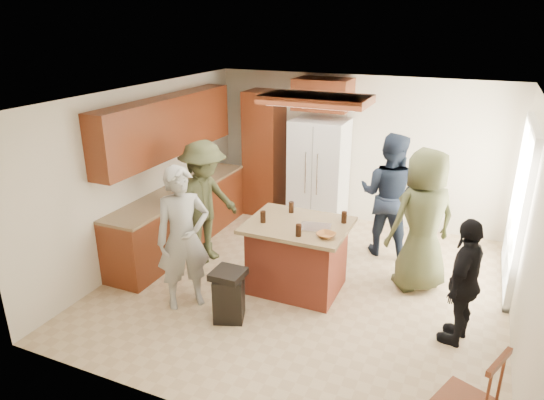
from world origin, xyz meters
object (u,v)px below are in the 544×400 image
at_px(person_front_left, 183,238).
at_px(trash_bin, 229,295).
at_px(person_behind_left, 389,195).
at_px(person_behind_right, 423,221).
at_px(person_side_right, 464,282).
at_px(person_counter, 204,203).
at_px(refrigerator, 319,172).
at_px(kitchen_island, 297,256).

height_order(person_front_left, trash_bin, person_front_left).
distance_m(person_behind_left, person_behind_right, 1.03).
xyz_separation_m(person_side_right, person_counter, (-3.52, 0.54, 0.17)).
relative_size(person_front_left, trash_bin, 2.83).
distance_m(person_behind_right, person_counter, 2.98).
xyz_separation_m(person_front_left, person_behind_left, (1.97, 2.41, 0.03)).
height_order(person_front_left, refrigerator, refrigerator).
bearing_deg(refrigerator, person_front_left, -101.74).
height_order(person_side_right, person_counter, person_counter).
xyz_separation_m(person_behind_left, person_counter, (-2.36, -1.30, -0.03)).
relative_size(person_behind_right, person_side_right, 1.30).
relative_size(refrigerator, kitchen_island, 1.41).
distance_m(refrigerator, kitchen_island, 2.33).
xyz_separation_m(person_counter, kitchen_island, (1.51, -0.23, -0.42)).
bearing_deg(person_behind_left, person_front_left, 58.11).
xyz_separation_m(refrigerator, kitchen_island, (0.47, -2.25, -0.43)).
bearing_deg(person_behind_right, person_behind_left, -95.05).
distance_m(person_side_right, trash_bin, 2.62).
bearing_deg(kitchen_island, person_behind_left, 60.89).
relative_size(person_counter, kitchen_island, 1.40).
bearing_deg(refrigerator, trash_bin, -90.25).
xyz_separation_m(person_counter, refrigerator, (1.03, 2.02, 0.00)).
relative_size(person_behind_right, person_counter, 1.05).
distance_m(person_front_left, person_behind_left, 3.12).
xyz_separation_m(refrigerator, trash_bin, (-0.01, -3.21, -0.58)).
relative_size(kitchen_island, trash_bin, 2.03).
relative_size(person_behind_left, trash_bin, 2.94).
bearing_deg(person_counter, person_behind_left, -44.36).
xyz_separation_m(person_front_left, person_counter, (-0.38, 1.12, 0.01)).
xyz_separation_m(person_behind_left, refrigerator, (-1.32, 0.72, -0.02)).
bearing_deg(person_behind_right, person_front_left, -8.46).
xyz_separation_m(person_front_left, person_side_right, (3.14, 0.58, -0.17)).
height_order(person_behind_left, person_side_right, person_behind_left).
relative_size(person_counter, trash_bin, 2.85).
bearing_deg(person_side_right, person_front_left, -64.64).
distance_m(person_counter, refrigerator, 2.27).
height_order(person_behind_left, kitchen_island, person_behind_left).
height_order(person_counter, trash_bin, person_counter).
distance_m(person_side_right, refrigerator, 3.57).
bearing_deg(person_side_right, person_behind_right, -134.98).
height_order(person_counter, refrigerator, refrigerator).
distance_m(person_front_left, trash_bin, 0.86).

